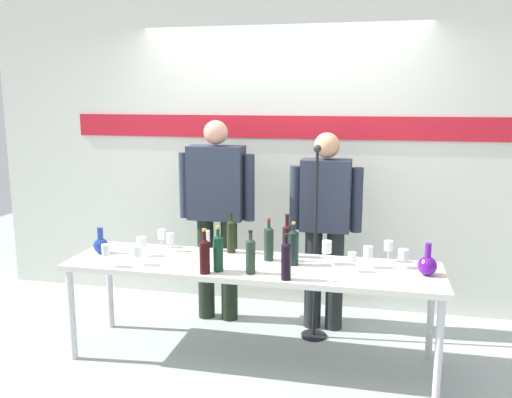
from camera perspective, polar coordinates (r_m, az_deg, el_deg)
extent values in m
plane|color=#9BA7A4|center=(4.18, -0.47, -16.29)|extent=(10.00, 10.00, 0.00)
cube|color=silver|center=(4.93, 2.72, 6.08)|extent=(5.58, 0.10, 3.00)
cube|color=red|center=(4.86, 2.61, 7.51)|extent=(3.90, 0.01, 0.20)
cube|color=silver|center=(3.91, -0.49, -7.08)|extent=(2.66, 0.68, 0.04)
cylinder|color=silver|center=(4.25, -18.68, -11.37)|extent=(0.05, 0.05, 0.68)
cylinder|color=silver|center=(3.71, 18.56, -14.71)|extent=(0.05, 0.05, 0.68)
cylinder|color=silver|center=(4.71, -15.03, -8.94)|extent=(0.05, 0.05, 0.68)
cylinder|color=silver|center=(4.23, 17.79, -11.40)|extent=(0.05, 0.05, 0.68)
sphere|color=navy|center=(4.32, -15.90, -4.71)|extent=(0.11, 0.11, 0.11)
cylinder|color=navy|center=(4.29, -15.96, -3.50)|extent=(0.04, 0.04, 0.09)
sphere|color=#561290|center=(3.83, 17.45, -6.68)|extent=(0.13, 0.13, 0.13)
cylinder|color=#561290|center=(3.80, 17.54, -5.16)|extent=(0.04, 0.04, 0.10)
cylinder|color=black|center=(4.75, -5.24, -7.20)|extent=(0.14, 0.14, 0.88)
cylinder|color=black|center=(4.69, -2.81, -7.39)|extent=(0.14, 0.14, 0.88)
cube|color=#272F40|center=(4.54, -4.16, 1.70)|extent=(0.46, 0.22, 0.61)
cylinder|color=#272F40|center=(4.64, -7.47, 1.44)|extent=(0.09, 0.09, 0.55)
cylinder|color=#272F40|center=(4.48, -0.72, 1.20)|extent=(0.09, 0.09, 0.55)
sphere|color=tan|center=(4.50, -4.23, 6.95)|extent=(0.20, 0.20, 0.20)
cylinder|color=black|center=(4.57, 5.98, -8.26)|extent=(0.14, 0.14, 0.83)
cylinder|color=black|center=(4.55, 8.20, -8.38)|extent=(0.14, 0.14, 0.83)
cube|color=#282F40|center=(4.38, 7.30, 0.39)|extent=(0.39, 0.22, 0.57)
cylinder|color=#282F40|center=(4.42, 4.11, 0.16)|extent=(0.09, 0.09, 0.51)
cylinder|color=#282F40|center=(4.37, 10.50, -0.11)|extent=(0.09, 0.09, 0.51)
sphere|color=tan|center=(4.33, 7.42, 5.57)|extent=(0.20, 0.20, 0.20)
cylinder|color=#0F3523|center=(3.73, -3.97, -5.80)|extent=(0.07, 0.07, 0.23)
cone|color=#0F3523|center=(3.69, -3.99, -3.89)|extent=(0.07, 0.07, 0.03)
cylinder|color=#0F3523|center=(3.69, -4.00, -3.60)|extent=(0.02, 0.02, 0.06)
cylinder|color=gold|center=(3.68, -4.01, -3.00)|extent=(0.03, 0.03, 0.02)
cylinder|color=black|center=(4.15, -2.62, -4.05)|extent=(0.07, 0.07, 0.23)
cone|color=black|center=(4.12, -2.64, -2.33)|extent=(0.07, 0.07, 0.03)
cylinder|color=black|center=(4.12, -2.64, -2.05)|extent=(0.02, 0.02, 0.06)
cylinder|color=black|center=(4.11, -2.64, -1.51)|extent=(0.03, 0.03, 0.02)
cylinder|color=black|center=(4.06, 3.26, -4.51)|extent=(0.07, 0.07, 0.22)
cone|color=black|center=(4.03, 3.27, -2.82)|extent=(0.07, 0.07, 0.03)
cylinder|color=black|center=(4.02, 3.28, -2.41)|extent=(0.03, 0.03, 0.08)
cylinder|color=black|center=(4.01, 3.29, -1.73)|extent=(0.03, 0.03, 0.02)
cylinder|color=#1F3325|center=(3.68, -0.58, -6.12)|extent=(0.07, 0.07, 0.22)
cone|color=#1F3325|center=(3.64, -0.58, -4.29)|extent=(0.07, 0.07, 0.03)
cylinder|color=#1F3325|center=(3.64, -0.58, -4.01)|extent=(0.02, 0.02, 0.06)
cylinder|color=black|center=(3.63, -0.58, -3.42)|extent=(0.03, 0.03, 0.02)
cylinder|color=black|center=(3.69, -5.39, -6.15)|extent=(0.07, 0.07, 0.21)
cone|color=black|center=(3.66, -5.42, -4.35)|extent=(0.07, 0.07, 0.03)
cylinder|color=black|center=(3.65, -5.43, -3.95)|extent=(0.02, 0.02, 0.08)
cylinder|color=gold|center=(3.64, -5.44, -3.24)|extent=(0.03, 0.03, 0.02)
cylinder|color=#1B3026|center=(3.96, 1.34, -4.82)|extent=(0.07, 0.07, 0.23)
cone|color=#1B3026|center=(3.93, 1.35, -3.04)|extent=(0.07, 0.07, 0.03)
cylinder|color=#1B3026|center=(3.92, 1.35, -2.73)|extent=(0.02, 0.02, 0.07)
cylinder|color=#AD2716|center=(3.91, 1.35, -2.12)|extent=(0.03, 0.03, 0.02)
cylinder|color=black|center=(3.55, 3.16, -6.64)|extent=(0.06, 0.06, 0.23)
cone|color=black|center=(3.52, 3.18, -4.67)|extent=(0.06, 0.06, 0.03)
cylinder|color=black|center=(3.51, 3.18, -4.37)|extent=(0.02, 0.02, 0.06)
cylinder|color=black|center=(3.50, 3.19, -3.77)|extent=(0.03, 0.03, 0.02)
cylinder|color=black|center=(3.86, 3.92, -5.23)|extent=(0.07, 0.07, 0.23)
cone|color=black|center=(3.83, 3.94, -3.37)|extent=(0.07, 0.07, 0.03)
cylinder|color=black|center=(3.82, 3.95, -3.10)|extent=(0.02, 0.02, 0.06)
cylinder|color=gold|center=(3.81, 3.95, -2.52)|extent=(0.03, 0.03, 0.02)
cylinder|color=white|center=(3.99, -15.33, -6.78)|extent=(0.06, 0.06, 0.00)
cylinder|color=white|center=(3.98, -15.36, -6.24)|extent=(0.01, 0.01, 0.08)
cylinder|color=white|center=(3.96, -15.42, -5.15)|extent=(0.06, 0.06, 0.08)
cylinder|color=white|center=(4.18, -11.81, -5.80)|extent=(0.06, 0.06, 0.00)
cylinder|color=white|center=(4.17, -11.83, -5.34)|extent=(0.01, 0.01, 0.07)
cylinder|color=white|center=(4.16, -11.87, -4.41)|extent=(0.07, 0.07, 0.07)
cylinder|color=white|center=(4.25, -5.18, -5.36)|extent=(0.06, 0.06, 0.00)
cylinder|color=white|center=(4.24, -5.19, -4.91)|extent=(0.01, 0.01, 0.07)
cylinder|color=white|center=(4.22, -5.21, -3.89)|extent=(0.06, 0.06, 0.09)
cylinder|color=white|center=(3.97, -12.28, -6.70)|extent=(0.05, 0.05, 0.00)
cylinder|color=white|center=(3.97, -12.30, -6.27)|extent=(0.01, 0.01, 0.06)
cylinder|color=white|center=(3.95, -12.34, -5.36)|extent=(0.07, 0.07, 0.07)
cylinder|color=white|center=(4.40, -9.78, -4.92)|extent=(0.05, 0.05, 0.00)
cylinder|color=white|center=(4.39, -9.79, -4.51)|extent=(0.01, 0.01, 0.06)
cylinder|color=white|center=(4.37, -9.82, -3.64)|extent=(0.06, 0.06, 0.08)
cylinder|color=white|center=(4.27, -8.88, -5.38)|extent=(0.06, 0.06, 0.00)
cylinder|color=white|center=(4.26, -8.90, -4.96)|extent=(0.01, 0.01, 0.06)
cylinder|color=white|center=(4.24, -8.92, -4.05)|extent=(0.06, 0.06, 0.08)
cylinder|color=white|center=(3.95, 15.05, -6.95)|extent=(0.06, 0.06, 0.00)
cylinder|color=white|center=(3.94, 15.07, -6.51)|extent=(0.01, 0.01, 0.06)
cylinder|color=white|center=(3.92, 15.12, -5.60)|extent=(0.07, 0.07, 0.07)
cylinder|color=white|center=(3.80, 9.96, -7.45)|extent=(0.06, 0.06, 0.00)
cylinder|color=white|center=(3.79, 9.97, -6.96)|extent=(0.01, 0.01, 0.06)
cylinder|color=white|center=(3.77, 10.01, -5.99)|extent=(0.06, 0.06, 0.07)
cylinder|color=white|center=(4.08, 13.61, -6.30)|extent=(0.06, 0.06, 0.00)
cylinder|color=white|center=(4.07, 13.63, -5.75)|extent=(0.01, 0.01, 0.08)
cylinder|color=white|center=(4.05, 13.68, -4.75)|extent=(0.06, 0.06, 0.07)
cylinder|color=white|center=(3.94, 7.37, -6.70)|extent=(0.06, 0.06, 0.00)
cylinder|color=white|center=(3.93, 7.38, -6.15)|extent=(0.01, 0.01, 0.08)
cylinder|color=white|center=(3.90, 7.41, -4.98)|extent=(0.07, 0.07, 0.09)
cylinder|color=white|center=(3.91, 11.56, -6.99)|extent=(0.06, 0.06, 0.00)
cylinder|color=white|center=(3.90, 11.58, -6.51)|extent=(0.01, 0.01, 0.06)
cylinder|color=white|center=(3.87, 11.62, -5.46)|extent=(0.07, 0.07, 0.08)
cylinder|color=black|center=(4.53, 6.03, -13.99)|extent=(0.20, 0.20, 0.02)
cylinder|color=black|center=(4.28, 6.22, -5.07)|extent=(0.02, 0.02, 1.48)
sphere|color=#232328|center=(4.13, 6.44, 5.26)|extent=(0.06, 0.06, 0.06)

